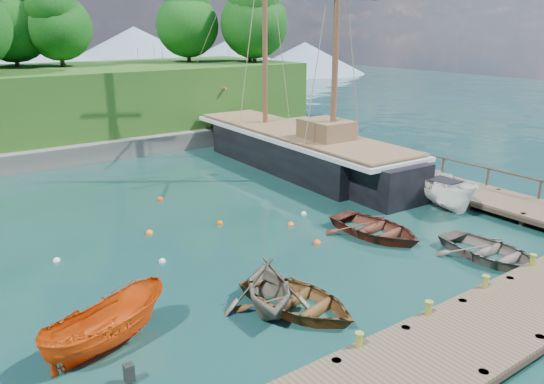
{
  "coord_description": "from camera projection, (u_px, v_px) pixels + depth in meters",
  "views": [
    {
      "loc": [
        -13.46,
        -14.09,
        9.19
      ],
      "look_at": [
        -0.16,
        4.4,
        2.0
      ],
      "focal_mm": 35.0,
      "sensor_mm": 36.0,
      "label": 1
    }
  ],
  "objects": [
    {
      "name": "mooring_buoy_0",
      "position": [
        162.0,
        262.0,
        21.5
      ],
      "size": [
        0.3,
        0.3,
        0.3
      ],
      "primitive_type": "sphere",
      "color": "silver",
      "rests_on": "ground"
    },
    {
      "name": "distant_ridge",
      "position": [
        32.0,
        60.0,
        76.44
      ],
      "size": [
        117.0,
        40.0,
        10.0
      ],
      "color": "#728CA5",
      "rests_on": "ground"
    },
    {
      "name": "bollard_1",
      "position": [
        426.0,
        331.0,
        16.66
      ],
      "size": [
        0.26,
        0.26,
        0.45
      ],
      "primitive_type": "cylinder",
      "color": "olive",
      "rests_on": "ground"
    },
    {
      "name": "cabin_boat_white",
      "position": [
        441.0,
        206.0,
        28.14
      ],
      "size": [
        3.63,
        5.57,
        2.01
      ],
      "primitive_type": "imported",
      "rotation": [
        0.0,
        0.0,
        -0.35
      ],
      "color": "white",
      "rests_on": "ground"
    },
    {
      "name": "motorboat_orange",
      "position": [
        108.0,
        347.0,
        15.81
      ],
      "size": [
        4.51,
        2.75,
        1.63
      ],
      "primitive_type": "imported",
      "rotation": [
        0.0,
        0.0,
        1.87
      ],
      "color": "#DA4B0C",
      "rests_on": "ground"
    },
    {
      "name": "mooring_buoy_6",
      "position": [
        57.0,
        261.0,
        21.57
      ],
      "size": [
        0.29,
        0.29,
        0.29
      ],
      "primitive_type": "sphere",
      "color": "white",
      "rests_on": "ground"
    },
    {
      "name": "mooring_buoy_4",
      "position": [
        149.0,
        234.0,
        24.4
      ],
      "size": [
        0.37,
        0.37,
        0.37
      ],
      "primitive_type": "sphere",
      "color": "orange",
      "rests_on": "ground"
    },
    {
      "name": "rowboat_0",
      "position": [
        298.0,
        310.0,
        17.91
      ],
      "size": [
        4.09,
        5.05,
        0.92
      ],
      "primitive_type": "imported",
      "rotation": [
        0.0,
        0.0,
        0.22
      ],
      "color": "brown",
      "rests_on": "ground"
    },
    {
      "name": "bollard_0",
      "position": [
        358.0,
        365.0,
        14.99
      ],
      "size": [
        0.26,
        0.26,
        0.45
      ],
      "primitive_type": "cylinder",
      "color": "olive",
      "rests_on": "ground"
    },
    {
      "name": "mooring_buoy_7",
      "position": [
        317.0,
        244.0,
        23.28
      ],
      "size": [
        0.36,
        0.36,
        0.36
      ],
      "primitive_type": "sphere",
      "color": "#D75420",
      "rests_on": "ground"
    },
    {
      "name": "dock_east",
      "position": [
        400.0,
        173.0,
        32.86
      ],
      "size": [
        3.2,
        24.0,
        1.1
      ],
      "color": "#4E3D2D",
      "rests_on": "ground"
    },
    {
      "name": "schooner",
      "position": [
        296.0,
        152.0,
        35.46
      ],
      "size": [
        5.56,
        26.7,
        19.42
      ],
      "rotation": [
        0.0,
        0.0,
        -0.04
      ],
      "color": "black",
      "rests_on": "ground"
    },
    {
      "name": "rowboat_1",
      "position": [
        268.0,
        308.0,
        18.0
      ],
      "size": [
        4.41,
        4.6,
        1.88
      ],
      "primitive_type": "imported",
      "rotation": [
        0.0,
        0.0,
        -0.5
      ],
      "color": "#676253",
      "rests_on": "ground"
    },
    {
      "name": "mooring_buoy_2",
      "position": [
        291.0,
        225.0,
        25.44
      ],
      "size": [
        0.33,
        0.33,
        0.33
      ],
      "primitive_type": "sphere",
      "color": "orange",
      "rests_on": "ground"
    },
    {
      "name": "rowboat_2",
      "position": [
        375.0,
        236.0,
        24.19
      ],
      "size": [
        3.76,
        4.94,
        0.96
      ],
      "primitive_type": "imported",
      "rotation": [
        0.0,
        0.0,
        0.1
      ],
      "color": "#54291C",
      "rests_on": "ground"
    },
    {
      "name": "bollard_2",
      "position": [
        483.0,
        303.0,
        18.33
      ],
      "size": [
        0.26,
        0.26,
        0.45
      ],
      "primitive_type": "cylinder",
      "color": "olive",
      "rests_on": "ground"
    },
    {
      "name": "dock_near",
      "position": [
        523.0,
        309.0,
        17.12
      ],
      "size": [
        20.0,
        3.2,
        1.1
      ],
      "color": "#4E3D2D",
      "rests_on": "ground"
    },
    {
      "name": "rowboat_3",
      "position": [
        490.0,
        260.0,
        21.73
      ],
      "size": [
        3.3,
        4.55,
        0.93
      ],
      "primitive_type": "imported",
      "rotation": [
        0.0,
        0.0,
        -0.02
      ],
      "color": "#645B52",
      "rests_on": "ground"
    },
    {
      "name": "mooring_buoy_5",
      "position": [
        160.0,
        200.0,
        29.12
      ],
      "size": [
        0.34,
        0.34,
        0.34
      ],
      "primitive_type": "sphere",
      "color": "#EE360A",
      "rests_on": "ground"
    },
    {
      "name": "mooring_buoy_3",
      "position": [
        304.0,
        214.0,
        26.92
      ],
      "size": [
        0.28,
        0.28,
        0.28
      ],
      "primitive_type": "sphere",
      "color": "silver",
      "rests_on": "ground"
    },
    {
      "name": "mooring_buoy_1",
      "position": [
        220.0,
        224.0,
        25.63
      ],
      "size": [
        0.32,
        0.32,
        0.32
      ],
      "primitive_type": "sphere",
      "color": "#F86000",
      "rests_on": "ground"
    },
    {
      "name": "ground",
      "position": [
        339.0,
        266.0,
        21.17
      ],
      "size": [
        160.0,
        160.0,
        0.0
      ],
      "primitive_type": "plane",
      "color": "#15372F",
      "rests_on": "ground"
    },
    {
      "name": "bollard_3",
      "position": [
        529.0,
        280.0,
        20.0
      ],
      "size": [
        0.26,
        0.26,
        0.45
      ],
      "primitive_type": "cylinder",
      "color": "olive",
      "rests_on": "ground"
    }
  ]
}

